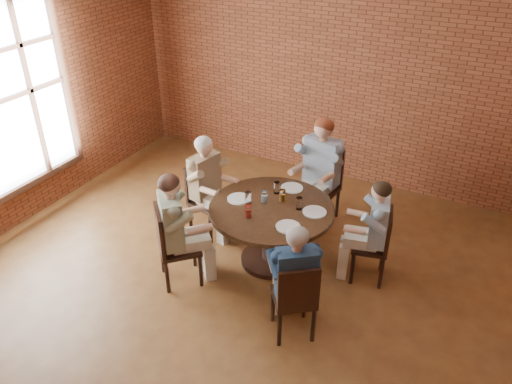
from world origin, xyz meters
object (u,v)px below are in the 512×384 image
at_px(diner_c, 208,187).
at_px(diner_e, 294,281).
at_px(diner_d, 178,230).
at_px(chair_e, 295,298).
at_px(dining_table, 271,224).
at_px(smartphone, 282,226).
at_px(chair_a, 377,243).
at_px(chair_b, 322,181).
at_px(chair_c, 204,195).
at_px(diner_a, 372,232).
at_px(chair_d, 171,243).
at_px(diner_b, 319,172).

distance_m(diner_c, diner_e, 1.95).
xyz_separation_m(diner_d, chair_e, (1.45, -0.21, -0.17)).
height_order(dining_table, smartphone, smartphone).
distance_m(dining_table, diner_e, 1.11).
height_order(chair_a, smartphone, chair_a).
xyz_separation_m(chair_b, chair_c, (-1.19, -0.95, -0.03)).
relative_size(diner_c, diner_e, 1.04).
bearing_deg(dining_table, chair_b, 82.31).
distance_m(chair_c, chair_e, 2.09).
distance_m(chair_b, diner_d, 2.12).
bearing_deg(diner_d, diner_c, -32.19).
bearing_deg(diner_d, chair_e, -142.92).
relative_size(diner_a, chair_d, 1.31).
relative_size(diner_a, diner_b, 0.87).
distance_m(diner_c, chair_e, 2.02).
relative_size(chair_a, diner_c, 0.67).
bearing_deg(chair_b, dining_table, -90.00).
height_order(dining_table, chair_e, chair_e).
distance_m(chair_a, chair_c, 2.17).
bearing_deg(diner_a, chair_a, 90.00).
relative_size(dining_table, chair_c, 1.51).
distance_m(diner_c, diner_d, 0.96).
relative_size(chair_a, chair_b, 0.90).
bearing_deg(dining_table, diner_e, -53.37).
xyz_separation_m(dining_table, chair_a, (1.14, 0.25, -0.05)).
xyz_separation_m(diner_e, smartphone, (-0.40, 0.60, 0.13)).
relative_size(chair_a, diner_a, 0.72).
bearing_deg(diner_e, dining_table, -90.00).
xyz_separation_m(chair_a, diner_e, (-0.48, -1.14, 0.14)).
distance_m(dining_table, smartphone, 0.45).
bearing_deg(chair_d, chair_b, -70.57).
bearing_deg(chair_e, diner_d, -45.05).
bearing_deg(chair_d, chair_c, -32.09).
bearing_deg(diner_b, diner_c, -133.64).
bearing_deg(chair_c, dining_table, -90.00).
bearing_deg(chair_e, chair_b, -112.27).
relative_size(chair_b, chair_d, 1.05).
bearing_deg(chair_b, diner_a, -38.06).
bearing_deg(diner_a, smartphone, -69.63).
bearing_deg(dining_table, diner_c, 167.66).
bearing_deg(chair_e, smartphone, -92.54).
distance_m(dining_table, chair_b, 1.19).
distance_m(diner_e, smartphone, 0.73).
bearing_deg(diner_b, chair_d, -109.20).
height_order(diner_e, smartphone, diner_e).
relative_size(dining_table, chair_e, 1.56).
bearing_deg(dining_table, chair_c, 167.66).
bearing_deg(diner_c, chair_a, -76.40).
relative_size(chair_b, smartphone, 6.23).
height_order(diner_c, chair_d, diner_c).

